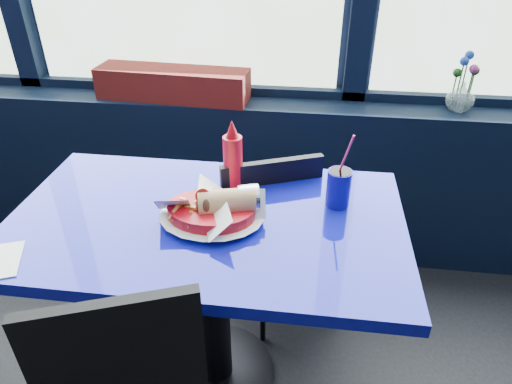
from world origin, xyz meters
The scene contains 8 objects.
window_sill centered at (0.00, 2.87, 0.40)m, with size 5.00×0.26×0.80m, color black.
near_table centered at (0.30, 2.00, 0.57)m, with size 1.20×0.70×0.75m.
chair_near_back centered at (0.52, 2.33, 0.48)m, with size 0.49×0.49×0.83m.
planter_box centered at (-0.04, 2.84, 0.87)m, with size 0.69×0.17×0.14m, color maroon.
flower_vase centered at (1.22, 2.86, 0.88)m, with size 0.15×0.16×0.25m.
food_basket centered at (0.33, 1.99, 0.79)m, with size 0.31×0.31×0.10m.
ketchup_bottle centered at (0.35, 2.20, 0.85)m, with size 0.06×0.06×0.24m.
soda_cup centered at (0.70, 2.12, 0.81)m, with size 0.08×0.08×0.25m.
Camera 1 is at (0.60, 0.90, 1.55)m, focal length 32.00 mm.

